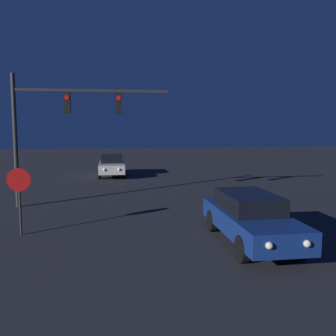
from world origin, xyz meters
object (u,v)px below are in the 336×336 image
at_px(traffic_signal_mast, 60,117).
at_px(stop_sign, 19,188).
at_px(car_near, 250,217).
at_px(car_far, 112,165).

xyz_separation_m(traffic_signal_mast, stop_sign, (-0.74, -4.39, -2.36)).
distance_m(car_near, car_far, 16.47).
bearing_deg(stop_sign, car_near, -15.42).
relative_size(car_near, traffic_signal_mast, 0.72).
relative_size(car_far, stop_sign, 2.23).
bearing_deg(car_far, traffic_signal_mast, 77.59).
bearing_deg(car_far, stop_sign, 78.58).
height_order(traffic_signal_mast, stop_sign, traffic_signal_mast).
bearing_deg(traffic_signal_mast, car_far, 77.22).
relative_size(car_near, car_far, 1.00).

